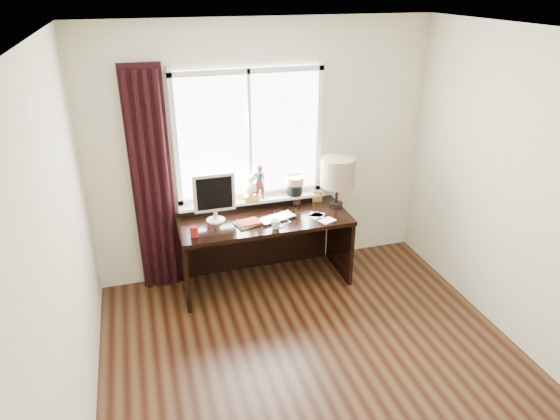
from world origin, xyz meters
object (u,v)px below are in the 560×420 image
object	(u,v)px
mug	(276,224)
table_lamp	(338,173)
red_cup	(194,232)
desk	(262,235)
monitor	(214,195)
laptop	(277,218)

from	to	relation	value
mug	table_lamp	xyz separation A→B (m)	(0.75, 0.33, 0.32)
mug	red_cup	bearing A→B (deg)	175.67
desk	table_lamp	world-z (taller)	table_lamp
desk	table_lamp	xyz separation A→B (m)	(0.80, -0.02, 0.61)
monitor	desk	bearing A→B (deg)	2.91
desk	monitor	xyz separation A→B (m)	(-0.47, -0.02, 0.52)
mug	table_lamp	distance (m)	0.88
laptop	table_lamp	distance (m)	0.79
mug	table_lamp	size ratio (longest dim) A/B	0.18
red_cup	desk	size ratio (longest dim) A/B	0.06
red_cup	table_lamp	bearing A→B (deg)	10.13
red_cup	monitor	distance (m)	0.42
laptop	table_lamp	size ratio (longest dim) A/B	0.71
mug	desk	xyz separation A→B (m)	(-0.05, 0.34, -0.29)
laptop	monitor	bearing A→B (deg)	149.52
red_cup	desk	bearing A→B (deg)	21.87
red_cup	table_lamp	xyz separation A→B (m)	(1.52, 0.27, 0.31)
desk	table_lamp	distance (m)	1.00
laptop	red_cup	size ratio (longest dim) A/B	3.79
laptop	monitor	size ratio (longest dim) A/B	0.75
monitor	laptop	bearing A→B (deg)	-13.62
laptop	desk	size ratio (longest dim) A/B	0.22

